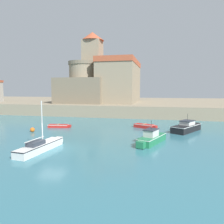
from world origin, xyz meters
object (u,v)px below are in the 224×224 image
object	(u,v)px
motorboat_green_0	(151,138)
fortress	(84,87)
mooring_buoy	(32,130)
dinghy_red_1	(145,126)
sailboat_white_3	(40,146)
church	(115,78)
dinghy_red_4	(59,126)
motorboat_black_2	(187,127)

from	to	relation	value
motorboat_green_0	fortress	xyz separation A→B (m)	(-17.09, 26.76, 5.44)
mooring_buoy	dinghy_red_1	bearing A→B (deg)	23.80
sailboat_white_3	motorboat_green_0	bearing A→B (deg)	27.70
sailboat_white_3	church	size ratio (longest dim) A/B	0.36
motorboat_green_0	church	xyz separation A→B (m)	(-10.23, 30.41, 7.63)
dinghy_red_1	fortress	size ratio (longest dim) A/B	0.32
sailboat_white_3	church	bearing A→B (deg)	90.73
church	sailboat_white_3	bearing A→B (deg)	-89.27
mooring_buoy	dinghy_red_4	bearing A→B (deg)	65.00
dinghy_red_1	sailboat_white_3	size ratio (longest dim) A/B	0.56
dinghy_red_4	mooring_buoy	bearing A→B (deg)	-115.00
dinghy_red_1	dinghy_red_4	distance (m)	12.60
motorboat_green_0	sailboat_white_3	xyz separation A→B (m)	(-9.78, -5.13, -0.11)
dinghy_red_4	church	distance (m)	25.43
motorboat_green_0	dinghy_red_4	xyz separation A→B (m)	(-13.70, 6.51, -0.30)
dinghy_red_4	mooring_buoy	distance (m)	4.34
motorboat_green_0	fortress	distance (m)	32.22
church	fortress	world-z (taller)	church
mooring_buoy	fortress	distance (m)	24.90
motorboat_black_2	mooring_buoy	distance (m)	20.50
motorboat_black_2	sailboat_white_3	distance (m)	18.98
sailboat_white_3	fortress	distance (m)	33.19
motorboat_green_0	mooring_buoy	xyz separation A→B (m)	(-15.53, 2.57, -0.24)
motorboat_green_0	dinghy_red_4	distance (m)	15.17
motorboat_black_2	dinghy_red_4	world-z (taller)	motorboat_black_2
dinghy_red_1	fortress	xyz separation A→B (m)	(-15.78, 17.92, 5.69)
dinghy_red_1	mooring_buoy	size ratio (longest dim) A/B	5.89
motorboat_green_0	dinghy_red_1	bearing A→B (deg)	98.45
motorboat_green_0	sailboat_white_3	world-z (taller)	sailboat_white_3
dinghy_red_1	church	bearing A→B (deg)	112.46
motorboat_black_2	sailboat_white_3	size ratio (longest dim) A/B	0.95
dinghy_red_4	mooring_buoy	xyz separation A→B (m)	(-1.84, -3.94, 0.07)
motorboat_black_2	motorboat_green_0	bearing A→B (deg)	-120.08
motorboat_green_0	church	distance (m)	32.98
sailboat_white_3	mooring_buoy	bearing A→B (deg)	126.75
dinghy_red_1	motorboat_black_2	xyz separation A→B (m)	(5.68, -1.31, 0.27)
motorboat_black_2	church	bearing A→B (deg)	122.53
motorboat_black_2	church	distance (m)	28.18
sailboat_white_3	church	xyz separation A→B (m)	(-0.45, 35.55, 7.73)
dinghy_red_4	fortress	distance (m)	21.33
dinghy_red_1	dinghy_red_4	size ratio (longest dim) A/B	1.03
mooring_buoy	church	bearing A→B (deg)	79.22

